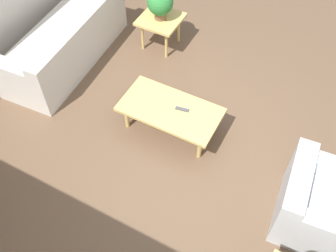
{
  "coord_description": "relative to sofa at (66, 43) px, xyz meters",
  "views": [
    {
      "loc": [
        -1.07,
        2.56,
        3.87
      ],
      "look_at": [
        0.16,
        0.24,
        0.55
      ],
      "focal_mm": 42.0,
      "sensor_mm": 36.0,
      "label": 1
    }
  ],
  "objects": [
    {
      "name": "ground_plane",
      "position": [
        -2.21,
        0.58,
        -0.29
      ],
      "size": [
        14.0,
        14.0,
        0.0
      ],
      "primitive_type": "plane",
      "color": "brown"
    },
    {
      "name": "sofa",
      "position": [
        0.0,
        0.0,
        0.0
      ],
      "size": [
        1.01,
        2.13,
        0.75
      ],
      "rotation": [
        0.0,
        0.0,
        1.64
      ],
      "color": "silver",
      "rests_on": "ground_plane"
    },
    {
      "name": "armchair",
      "position": [
        -3.77,
        0.84,
        0.02
      ],
      "size": [
        0.9,
        0.91,
        0.73
      ],
      "rotation": [
        0.0,
        0.0,
        -1.48
      ],
      "color": "silver",
      "rests_on": "ground_plane"
    },
    {
      "name": "coffee_table",
      "position": [
        -1.89,
        0.46,
        0.06
      ],
      "size": [
        1.19,
        0.62,
        0.39
      ],
      "color": "tan",
      "rests_on": "ground_plane"
    },
    {
      "name": "side_table_plant",
      "position": [
        -1.03,
        -0.89,
        0.13
      ],
      "size": [
        0.57,
        0.57,
        0.48
      ],
      "color": "tan",
      "rests_on": "ground_plane"
    },
    {
      "name": "potted_plant",
      "position": [
        -1.03,
        -0.89,
        0.44
      ],
      "size": [
        0.36,
        0.36,
        0.44
      ],
      "color": "brown",
      "rests_on": "side_table_plant"
    },
    {
      "name": "remote_control",
      "position": [
        -2.02,
        0.42,
        0.11
      ],
      "size": [
        0.16,
        0.07,
        0.02
      ],
      "color": "#4C4C51",
      "rests_on": "coffee_table"
    }
  ]
}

